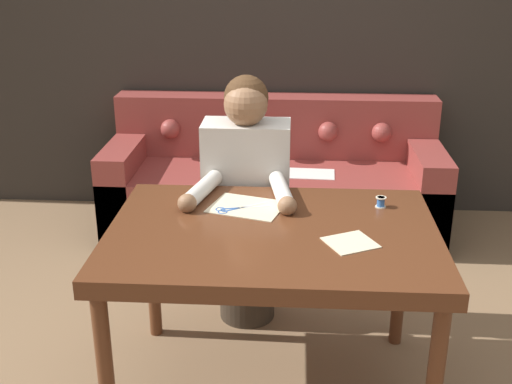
# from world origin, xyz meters

# --- Properties ---
(wall_back) EXTENTS (8.00, 0.06, 2.60)m
(wall_back) POSITION_xyz_m (0.00, 2.09, 1.30)
(wall_back) COLOR #2D2823
(wall_back) RESTS_ON ground_plane
(dining_table) EXTENTS (1.29, 0.91, 0.76)m
(dining_table) POSITION_xyz_m (0.03, -0.00, 0.69)
(dining_table) COLOR #562D19
(dining_table) RESTS_ON ground_plane
(couch) EXTENTS (2.14, 0.80, 0.85)m
(couch) POSITION_xyz_m (-0.02, 1.69, 0.31)
(couch) COLOR brown
(couch) RESTS_ON ground_plane
(person) EXTENTS (0.49, 0.62, 1.25)m
(person) POSITION_xyz_m (-0.12, 0.58, 0.64)
(person) COLOR #33281E
(person) RESTS_ON ground_plane
(pattern_paper_main) EXTENTS (0.35, 0.30, 0.00)m
(pattern_paper_main) POSITION_xyz_m (-0.09, 0.21, 0.77)
(pattern_paper_main) COLOR beige
(pattern_paper_main) RESTS_ON dining_table
(pattern_paper_offcut) EXTENTS (0.22, 0.22, 0.00)m
(pattern_paper_offcut) POSITION_xyz_m (0.32, -0.11, 0.77)
(pattern_paper_offcut) COLOR beige
(pattern_paper_offcut) RESTS_ON dining_table
(scissors) EXTENTS (0.23, 0.15, 0.01)m
(scissors) POSITION_xyz_m (-0.14, 0.18, 0.77)
(scissors) COLOR silver
(scissors) RESTS_ON dining_table
(thread_spool) EXTENTS (0.04, 0.04, 0.05)m
(thread_spool) POSITION_xyz_m (0.48, 0.25, 0.79)
(thread_spool) COLOR #3366B2
(thread_spool) RESTS_ON dining_table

